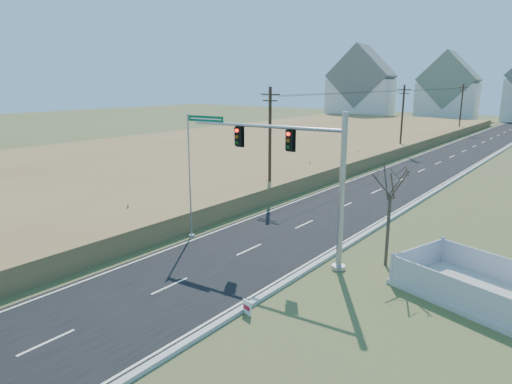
# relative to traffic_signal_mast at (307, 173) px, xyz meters

# --- Properties ---
(ground) EXTENTS (260.00, 260.00, 0.00)m
(ground) POSITION_rel_traffic_signal_mast_xyz_m (-3.39, -4.51, -4.83)
(ground) COLOR #4E5A2B
(ground) RESTS_ON ground
(road) EXTENTS (8.00, 180.00, 0.06)m
(road) POSITION_rel_traffic_signal_mast_xyz_m (-3.39, 45.49, -4.80)
(road) COLOR black
(road) RESTS_ON ground
(curb) EXTENTS (0.30, 180.00, 0.18)m
(curb) POSITION_rel_traffic_signal_mast_xyz_m (0.76, 45.49, -4.74)
(curb) COLOR #B2AFA8
(curb) RESTS_ON ground
(reed_marsh) EXTENTS (38.00, 110.00, 1.30)m
(reed_marsh) POSITION_rel_traffic_signal_mast_xyz_m (-27.39, 35.49, -4.18)
(reed_marsh) COLOR olive
(reed_marsh) RESTS_ON ground
(utility_pole_near) EXTENTS (1.80, 0.26, 9.00)m
(utility_pole_near) POSITION_rel_traffic_signal_mast_xyz_m (-9.89, 10.49, -0.15)
(utility_pole_near) COLOR #422D1E
(utility_pole_near) RESTS_ON ground
(utility_pole_mid) EXTENTS (1.80, 0.26, 9.00)m
(utility_pole_mid) POSITION_rel_traffic_signal_mast_xyz_m (-9.89, 40.49, -0.15)
(utility_pole_mid) COLOR #422D1E
(utility_pole_mid) RESTS_ON ground
(utility_pole_far) EXTENTS (1.80, 0.26, 9.00)m
(utility_pole_far) POSITION_rel_traffic_signal_mast_xyz_m (-9.89, 70.49, -0.15)
(utility_pole_far) COLOR #422D1E
(utility_pole_far) RESTS_ON ground
(condo_nw) EXTENTS (17.69, 13.38, 19.05)m
(condo_nw) POSITION_rel_traffic_signal_mast_xyz_m (-41.39, 95.49, 2.87)
(condo_nw) COLOR silver
(condo_nw) RESTS_ON ground
(condo_nnw) EXTENTS (14.93, 11.17, 17.03)m
(condo_nnw) POSITION_rel_traffic_signal_mast_xyz_m (-21.39, 103.49, 2.10)
(condo_nnw) COLOR silver
(condo_nnw) RESTS_ON ground
(traffic_signal_mast) EXTENTS (10.02, 1.21, 7.99)m
(traffic_signal_mast) POSITION_rel_traffic_signal_mast_xyz_m (0.00, 0.00, 0.00)
(traffic_signal_mast) COLOR #9EA0A5
(traffic_signal_mast) RESTS_ON ground
(fence_enclosure) EXTENTS (7.31, 5.98, 1.45)m
(fence_enclosure) POSITION_rel_traffic_signal_mast_xyz_m (8.16, 1.20, -4.55)
(fence_enclosure) COLOR #B7B5AD
(fence_enclosure) RESTS_ON ground
(open_sign) EXTENTS (0.50, 0.17, 0.62)m
(open_sign) POSITION_rel_traffic_signal_mast_xyz_m (1.12, -6.35, -4.50)
(open_sign) COLOR white
(open_sign) RESTS_ON ground
(flagpole) EXTENTS (0.34, 0.34, 7.57)m
(flagpole) POSITION_rel_traffic_signal_mast_xyz_m (-7.69, -0.82, -1.81)
(flagpole) COLOR #B7B5AD
(flagpole) RESTS_ON ground
(bare_tree) EXTENTS (2.15, 2.15, 5.70)m
(bare_tree) POSITION_rel_traffic_signal_mast_xyz_m (3.61, 2.19, -0.24)
(bare_tree) COLOR #4C3F33
(bare_tree) RESTS_ON ground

